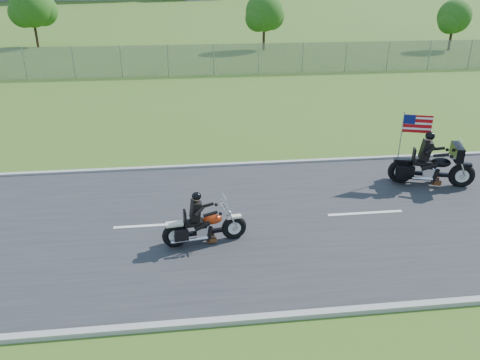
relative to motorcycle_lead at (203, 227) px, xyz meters
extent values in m
plane|color=#375D1D|center=(0.69, 1.01, -0.47)|extent=(420.00, 420.00, 0.00)
cube|color=#28282B|center=(0.69, 1.01, -0.45)|extent=(120.00, 8.00, 0.04)
cube|color=#9E9B93|center=(0.69, 5.06, -0.42)|extent=(120.00, 0.18, 0.12)
cube|color=#9E9B93|center=(0.69, -3.04, -0.42)|extent=(120.00, 0.18, 0.12)
cube|color=gray|center=(-4.31, 21.01, 0.53)|extent=(60.00, 0.03, 2.00)
cylinder|color=#382316|center=(6.69, 31.01, 0.79)|extent=(0.22, 0.22, 2.52)
sphere|color=#205215|center=(6.69, 31.01, 2.68)|extent=(3.20, 3.20, 3.20)
sphere|color=#205215|center=(7.33, 31.49, 2.32)|extent=(2.40, 2.40, 2.40)
sphere|color=#205215|center=(6.13, 30.61, 2.23)|extent=(2.24, 2.24, 2.24)
cylinder|color=#382316|center=(-13.31, 35.01, 0.93)|extent=(0.22, 0.22, 2.80)
sphere|color=#205215|center=(-13.31, 35.01, 3.03)|extent=(3.60, 3.60, 3.60)
sphere|color=#205215|center=(-12.59, 35.55, 2.63)|extent=(2.70, 2.70, 2.70)
sphere|color=#205215|center=(-13.94, 34.56, 2.53)|extent=(2.52, 2.52, 2.52)
cylinder|color=#382316|center=(22.69, 29.01, 0.65)|extent=(0.22, 0.22, 2.24)
sphere|color=#205215|center=(22.69, 29.01, 2.33)|extent=(2.80, 2.80, 2.80)
sphere|color=#205215|center=(23.25, 29.43, 2.01)|extent=(2.10, 2.10, 2.10)
sphere|color=#205215|center=(22.20, 28.66, 1.93)|extent=(1.96, 1.96, 1.96)
torus|color=black|center=(0.79, 0.11, -0.13)|extent=(0.68, 0.25, 0.66)
torus|color=black|center=(-0.72, -0.10, -0.13)|extent=(0.68, 0.25, 0.66)
ellipsoid|color=#B22E0D|center=(0.23, 0.03, 0.20)|extent=(0.54, 0.36, 0.25)
cube|color=black|center=(-0.23, -0.03, 0.16)|extent=(0.53, 0.34, 0.11)
cube|color=black|center=(-0.19, -0.03, 0.51)|extent=(0.26, 0.39, 0.49)
sphere|color=black|center=(-0.14, -0.02, 0.90)|extent=(0.27, 0.27, 0.24)
cube|color=silver|center=(0.59, 0.08, 0.63)|extent=(0.09, 0.41, 0.36)
torus|color=black|center=(8.38, 2.42, -0.06)|extent=(0.84, 0.43, 0.82)
torus|color=black|center=(6.58, 2.97, -0.06)|extent=(0.84, 0.43, 0.82)
ellipsoid|color=black|center=(7.71, 2.62, 0.34)|extent=(0.70, 0.52, 0.31)
cube|color=black|center=(7.16, 2.79, 0.30)|extent=(0.68, 0.50, 0.13)
cube|color=black|center=(7.22, 2.78, 0.73)|extent=(0.39, 0.50, 0.61)
sphere|color=black|center=(7.27, 2.76, 1.21)|extent=(0.37, 0.37, 0.30)
cube|color=black|center=(8.11, 2.50, 0.73)|extent=(0.50, 0.92, 0.44)
cube|color=#B70C11|center=(6.96, 3.09, 1.51)|extent=(0.85, 0.28, 0.58)
camera|label=1|loc=(-0.29, -10.35, 5.97)|focal=35.00mm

